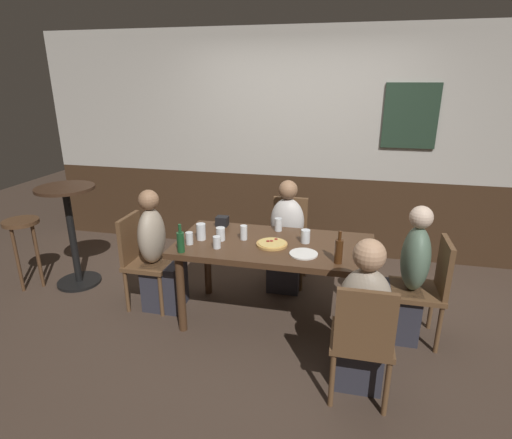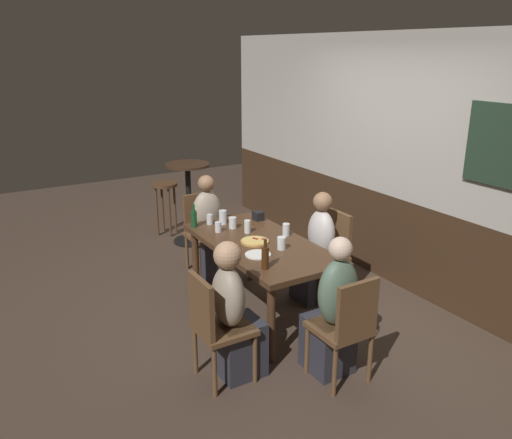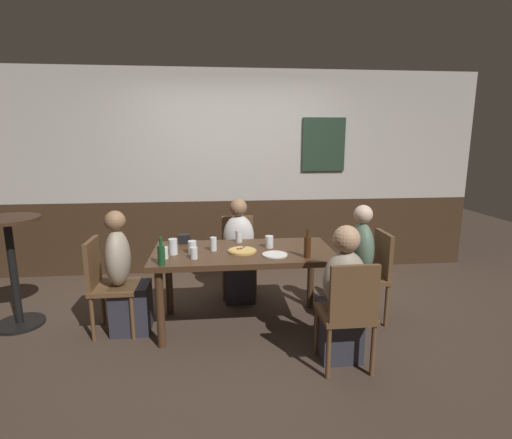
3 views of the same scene
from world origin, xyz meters
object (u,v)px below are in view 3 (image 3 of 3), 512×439
Objects in this scene: tumbler_water at (269,242)px; condiment_caddy at (184,239)px; beer_bottle_brown at (307,246)px; person_head_west at (125,282)px; person_mid_far at (239,258)px; pizza at (242,251)px; chair_head_west at (106,281)px; person_head_east at (355,273)px; side_bar_table at (12,263)px; tumbler_short at (194,254)px; person_right_near at (341,304)px; chair_right_near at (348,310)px; pint_glass_stout at (165,254)px; pint_glass_pale at (239,237)px; plate_white_large at (275,255)px; beer_glass_half at (192,248)px; chair_mid_far at (238,251)px; beer_glass_tall at (173,248)px; beer_bottle_green at (161,254)px; dining_table at (243,259)px; chair_head_east at (372,271)px; highball_clear at (213,245)px.

condiment_caddy is at bearing 163.32° from tumbler_water.
person_head_west is at bearing 170.43° from beer_bottle_brown.
person_mid_far is 0.76m from pizza.
person_head_east is at bearing 0.00° from chair_head_west.
person_head_west is 1.08m from side_bar_table.
tumbler_short is (0.64, -0.21, 0.31)m from person_head_west.
person_head_east reaches higher than tumbler_water.
pizza is (-0.74, 0.62, 0.28)m from person_right_near.
chair_right_near is 1.59m from pint_glass_stout.
plate_white_large is at bearing -59.18° from pint_glass_pale.
beer_glass_half is 0.56m from pint_glass_pale.
person_right_near is 0.57m from beer_bottle_brown.
person_mid_far is 4.27× the size of pizza.
beer_bottle_brown is at bearing -13.40° from beer_glass_half.
person_right_near is at bearing -63.97° from chair_mid_far.
pint_glass_stout is (-1.77, -0.18, 0.31)m from person_head_east.
person_head_west is at bearing -148.88° from condiment_caddy.
side_bar_table reaches higher than chair_mid_far.
person_head_west reaches higher than chair_mid_far.
pizza is at bearing -1.40° from beer_glass_half.
beer_glass_tall is at bearing 63.47° from pint_glass_stout.
tumbler_water is 0.80× the size of beer_glass_tall.
person_head_west is at bearing -142.57° from chair_mid_far.
beer_bottle_green is at bearing 161.30° from chair_right_near.
pizza is 0.62m from beer_glass_tall.
person_mid_far is 0.73m from condiment_caddy.
dining_table is 16.04× the size of pint_glass_stout.
pint_glass_stout is 0.73× the size of beer_glass_tall.
chair_mid_far is at bearing 54.54° from beer_glass_tall.
pint_glass_stout is at bearing -104.95° from condiment_caddy.
beer_glass_tall is 0.56× the size of beer_bottle_brown.
beer_bottle_green is at bearing -168.97° from person_head_east.
person_mid_far is at bearing 48.84° from beer_glass_tall.
tumbler_short is at bearing 152.00° from chair_right_near.
chair_head_east is 0.97m from chair_right_near.
person_right_near is at bearing -46.39° from plate_white_large.
pizza is at bearing 157.57° from beer_bottle_brown.
person_head_east is at bearing -31.54° from person_mid_far.
pint_glass_pale is at bearing 120.82° from plate_white_large.
beer_bottle_brown reaches higher than chair_head_west.
beer_bottle_green reaches higher than chair_right_near.
highball_clear is 1.07× the size of pint_glass_pale.
pint_glass_stout is at bearing -165.14° from tumbler_water.
dining_table is at bearing 26.49° from beer_bottle_green.
chair_head_east is 0.79× the size of person_right_near.
person_mid_far reaches higher than chair_mid_far.
chair_right_near is 0.83m from plate_white_large.
tumbler_short is 0.85× the size of pint_glass_pale.
person_head_east is at bearing -5.03° from tumbler_water.
person_head_west reaches higher than tumbler_short.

